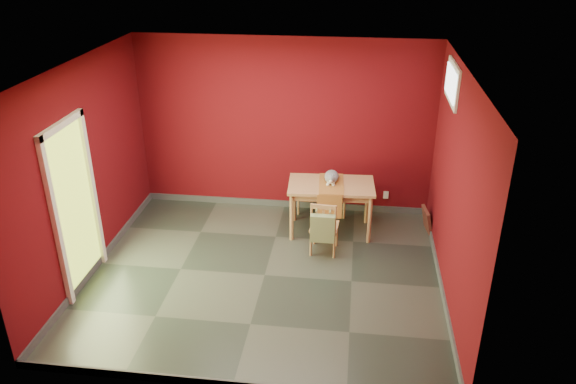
# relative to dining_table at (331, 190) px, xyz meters

# --- Properties ---
(ground) EXTENTS (4.50, 4.50, 0.00)m
(ground) POSITION_rel_dining_table_xyz_m (-0.77, -1.28, -0.67)
(ground) COLOR #2D342D
(ground) RESTS_ON ground
(room_shell) EXTENTS (4.50, 4.50, 4.50)m
(room_shell) POSITION_rel_dining_table_xyz_m (-0.77, -1.28, -0.62)
(room_shell) COLOR #53080E
(room_shell) RESTS_ON ground
(doorway) EXTENTS (0.06, 1.01, 2.13)m
(doorway) POSITION_rel_dining_table_xyz_m (-3.00, -1.68, 0.45)
(doorway) COLOR #B7D838
(doorway) RESTS_ON ground
(window) EXTENTS (0.05, 0.90, 0.50)m
(window) POSITION_rel_dining_table_xyz_m (1.45, -0.28, 1.68)
(window) COLOR white
(window) RESTS_ON room_shell
(outlet_plate) EXTENTS (0.08, 0.02, 0.12)m
(outlet_plate) POSITION_rel_dining_table_xyz_m (0.83, 0.71, -0.37)
(outlet_plate) COLOR silver
(outlet_plate) RESTS_ON room_shell
(dining_table) EXTENTS (1.26, 0.78, 0.77)m
(dining_table) POSITION_rel_dining_table_xyz_m (0.00, 0.00, 0.00)
(dining_table) COLOR #AF7E51
(dining_table) RESTS_ON ground
(table_runner) EXTENTS (0.39, 0.75, 0.37)m
(table_runner) POSITION_rel_dining_table_xyz_m (0.00, -0.12, 0.04)
(table_runner) COLOR #995D27
(table_runner) RESTS_ON dining_table
(chair_far_left) EXTENTS (0.41, 0.41, 0.83)m
(chair_far_left) POSITION_rel_dining_table_xyz_m (-0.34, 0.66, -0.25)
(chair_far_left) COLOR #AF7E51
(chair_far_left) RESTS_ON ground
(chair_far_right) EXTENTS (0.47, 0.47, 0.93)m
(chair_far_right) POSITION_rel_dining_table_xyz_m (0.36, 0.67, -0.20)
(chair_far_right) COLOR #AF7E51
(chair_far_right) RESTS_ON ground
(chair_near) EXTENTS (0.40, 0.40, 0.80)m
(chair_near) POSITION_rel_dining_table_xyz_m (-0.05, -0.61, -0.26)
(chair_near) COLOR #AF7E51
(chair_near) RESTS_ON ground
(tote_bag) EXTENTS (0.33, 0.19, 0.45)m
(tote_bag) POSITION_rel_dining_table_xyz_m (-0.06, -0.81, -0.18)
(tote_bag) COLOR #768455
(tote_bag) RESTS_ON chair_near
(cat) EXTENTS (0.22, 0.42, 0.21)m
(cat) POSITION_rel_dining_table_xyz_m (-0.01, 0.10, 0.20)
(cat) COLOR slate
(cat) RESTS_ON table_runner
(picture_frame) EXTENTS (0.17, 0.38, 0.37)m
(picture_frame) POSITION_rel_dining_table_xyz_m (1.42, 0.16, -0.49)
(picture_frame) COLOR #572920
(picture_frame) RESTS_ON ground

